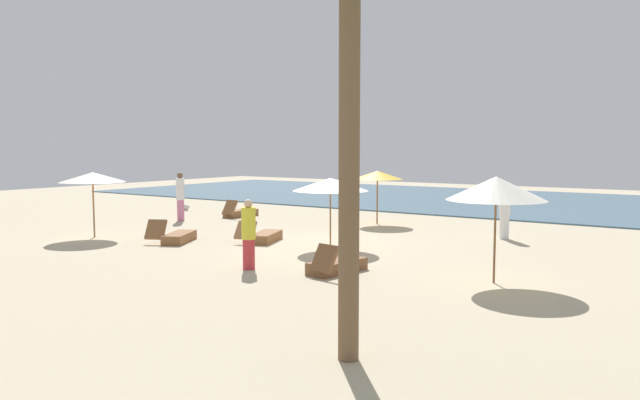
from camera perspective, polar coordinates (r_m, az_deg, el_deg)
ground_plane at (r=17.22m, az=0.56°, el=-4.50°), size 60.00×60.00×0.00m
ocean_water at (r=32.65m, az=17.29°, el=-0.11°), size 48.00×16.00×0.06m
umbrella_0 at (r=12.95m, az=16.56°, el=1.07°), size 2.08×2.08×2.27m
umbrella_1 at (r=20.14m, az=-21.00°, el=2.05°), size 2.03×2.03×2.08m
umbrella_2 at (r=22.22m, az=5.54°, el=2.40°), size 1.87×1.87×1.99m
umbrella_3 at (r=16.77m, az=1.01°, el=1.50°), size 2.14×2.14×2.00m
lounger_0 at (r=13.68m, az=1.53°, el=-6.30°), size 0.85×1.72×0.74m
lounger_1 at (r=24.74m, az=-7.72°, el=-1.21°), size 0.68×1.68×0.73m
lounger_2 at (r=18.14m, az=-5.41°, el=-3.49°), size 1.15×1.80×0.67m
lounger_4 at (r=18.51m, az=-13.57°, el=-3.44°), size 1.29×1.75×0.71m
person_0 at (r=14.07m, az=-6.87°, el=-3.28°), size 0.46×0.46×1.66m
person_1 at (r=19.44m, az=17.31°, el=-1.05°), size 0.43×0.43×1.72m
person_3 at (r=23.71m, az=-13.26°, el=0.37°), size 0.45×0.45×1.89m
dog at (r=27.67m, az=-12.96°, el=-0.65°), size 0.64×0.43×0.30m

